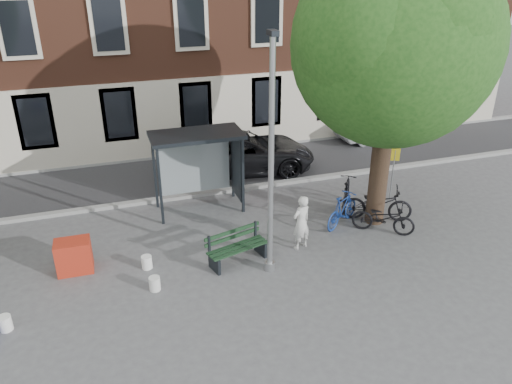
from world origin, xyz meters
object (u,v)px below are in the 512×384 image
object	(u,v)px
lamppost	(271,173)
notice_sign	(394,163)
car_dark	(243,152)
bike_b	(342,210)
bench	(237,248)
red_stand	(74,256)
bike_a	(377,204)
bike_c	(383,218)
painter	(301,222)
bike_d	(346,194)
bus_shelter	(209,152)
car_silver	(381,125)

from	to	relation	value
lamppost	notice_sign	size ratio (longest dim) A/B	3.29
car_dark	bike_b	bearing A→B (deg)	-154.22
bench	car_dark	bearing A→B (deg)	56.00
red_stand	lamppost	bearing A→B (deg)	-17.57
bike_a	notice_sign	distance (m)	1.79
lamppost	bike_c	size ratio (longest dim) A/B	3.31
bike_a	bike_b	bearing A→B (deg)	113.30
bike_a	red_stand	bearing A→B (deg)	115.83
painter	bike_d	size ratio (longest dim) A/B	0.90
lamppost	bus_shelter	distance (m)	4.24
lamppost	bike_d	xyz separation A→B (m)	(3.53, 2.52, -2.24)
car_silver	red_stand	size ratio (longest dim) A/B	4.48
bike_b	painter	bearing A→B (deg)	82.39
bike_c	car_dark	bearing A→B (deg)	60.36
bike_b	car_silver	bearing A→B (deg)	-72.11
bike_d	notice_sign	bearing A→B (deg)	-141.55
bus_shelter	red_stand	xyz separation A→B (m)	(-4.27, -2.56, -1.47)
bike_b	notice_sign	world-z (taller)	notice_sign
lamppost	bench	xyz separation A→B (m)	(-0.71, 0.66, -2.38)
lamppost	bus_shelter	bearing A→B (deg)	98.43
bike_c	notice_sign	xyz separation A→B (m)	(1.41, 1.85, 0.85)
painter	bike_a	size ratio (longest dim) A/B	0.76
painter	bench	distance (m)	1.96
bike_b	car_silver	xyz separation A→B (m)	(5.29, 6.65, 0.15)
red_stand	bike_a	bearing A→B (deg)	0.17
bike_c	car_dark	world-z (taller)	car_dark
car_silver	red_stand	bearing A→B (deg)	115.11
bike_c	car_silver	xyz separation A→B (m)	(4.34, 7.46, 0.18)
bike_d	notice_sign	size ratio (longest dim) A/B	0.97
bike_a	car_silver	world-z (taller)	car_silver
bike_a	car_silver	distance (m)	7.86
car_dark	car_silver	world-z (taller)	car_dark
bus_shelter	notice_sign	distance (m)	6.10
bike_c	notice_sign	bearing A→B (deg)	-0.87
car_dark	car_silver	size ratio (longest dim) A/B	1.35
painter	car_silver	world-z (taller)	painter
bike_b	notice_sign	distance (m)	2.71
bike_c	car_silver	distance (m)	8.63
painter	bike_d	xyz separation A→B (m)	(2.33, 1.75, -0.27)
lamppost	bike_d	size ratio (longest dim) A/B	3.38
bike_a	painter	bearing A→B (deg)	130.95
bike_c	bike_d	world-z (taller)	bike_d
bus_shelter	painter	xyz separation A→B (m)	(1.81, -3.33, -1.11)
bike_a	red_stand	distance (m)	8.99
lamppost	car_dark	size ratio (longest dim) A/B	1.12
bike_d	red_stand	distance (m)	8.47
notice_sign	bus_shelter	bearing A→B (deg)	-169.49
bench	notice_sign	xyz separation A→B (m)	(6.00, 2.01, 0.93)
bike_c	bench	bearing A→B (deg)	128.33
bike_b	bike_c	xyz separation A→B (m)	(0.95, -0.80, -0.03)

